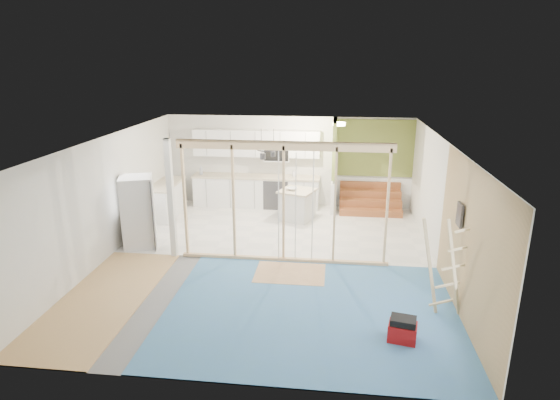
# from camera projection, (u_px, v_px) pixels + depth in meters

# --- Properties ---
(room) EXTENTS (7.01, 8.01, 2.61)m
(room) POSITION_uv_depth(u_px,v_px,m) (269.00, 203.00, 9.65)
(room) COLOR slate
(room) RESTS_ON ground
(floor_overlays) EXTENTS (7.00, 8.00, 0.03)m
(floor_overlays) POSITION_uv_depth(u_px,v_px,m) (273.00, 259.00, 10.08)
(floor_overlays) COLOR silver
(floor_overlays) RESTS_ON room
(stud_frame) EXTENTS (4.66, 0.14, 2.60)m
(stud_frame) POSITION_uv_depth(u_px,v_px,m) (257.00, 189.00, 9.60)
(stud_frame) COLOR #DFBA88
(stud_frame) RESTS_ON room
(base_cabinets) EXTENTS (4.45, 2.24, 0.93)m
(base_cabinets) POSITION_uv_depth(u_px,v_px,m) (230.00, 194.00, 13.27)
(base_cabinets) COLOR white
(base_cabinets) RESTS_ON room
(upper_cabinets) EXTENTS (3.60, 0.41, 0.85)m
(upper_cabinets) POSITION_uv_depth(u_px,v_px,m) (258.00, 144.00, 13.22)
(upper_cabinets) COLOR white
(upper_cabinets) RESTS_ON room
(green_partition) EXTENTS (2.25, 1.51, 2.60)m
(green_partition) POSITION_uv_depth(u_px,v_px,m) (360.00, 179.00, 13.00)
(green_partition) COLOR olive
(green_partition) RESTS_ON room
(pot_rack) EXTENTS (0.52, 0.52, 0.72)m
(pot_rack) POSITION_uv_depth(u_px,v_px,m) (267.00, 152.00, 11.28)
(pot_rack) COLOR black
(pot_rack) RESTS_ON room
(sheathing_panel) EXTENTS (0.02, 4.00, 2.60)m
(sheathing_panel) POSITION_uv_depth(u_px,v_px,m) (470.00, 248.00, 7.37)
(sheathing_panel) COLOR tan
(sheathing_panel) RESTS_ON room
(electrical_panel) EXTENTS (0.04, 0.30, 0.40)m
(electrical_panel) POSITION_uv_depth(u_px,v_px,m) (460.00, 215.00, 7.84)
(electrical_panel) COLOR #3B3B40
(electrical_panel) RESTS_ON room
(ceiling_light) EXTENTS (0.32, 0.32, 0.08)m
(ceiling_light) POSITION_uv_depth(u_px,v_px,m) (339.00, 124.00, 11.98)
(ceiling_light) COLOR #FFEABF
(ceiling_light) RESTS_ON room
(fridge) EXTENTS (0.92, 0.89, 1.65)m
(fridge) POSITION_uv_depth(u_px,v_px,m) (139.00, 212.00, 10.56)
(fridge) COLOR silver
(fridge) RESTS_ON room
(island) EXTENTS (1.09, 1.09, 0.83)m
(island) POSITION_uv_depth(u_px,v_px,m) (297.00, 205.00, 12.44)
(island) COLOR silver
(island) RESTS_ON room
(bowl) EXTENTS (0.34, 0.34, 0.07)m
(bowl) POSITION_uv_depth(u_px,v_px,m) (292.00, 189.00, 12.30)
(bowl) COLOR beige
(bowl) RESTS_ON island
(soap_bottle_a) EXTENTS (0.11, 0.11, 0.27)m
(soap_bottle_a) POSITION_uv_depth(u_px,v_px,m) (201.00, 170.00, 13.48)
(soap_bottle_a) COLOR #A1A5B3
(soap_bottle_a) RESTS_ON base_cabinets
(soap_bottle_b) EXTENTS (0.12, 0.12, 0.21)m
(soap_bottle_b) POSITION_uv_depth(u_px,v_px,m) (294.00, 173.00, 13.28)
(soap_bottle_b) COLOR silver
(soap_bottle_b) RESTS_ON base_cabinets
(toolbox) EXTENTS (0.48, 0.40, 0.40)m
(toolbox) POSITION_uv_depth(u_px,v_px,m) (403.00, 330.00, 7.13)
(toolbox) COLOR maroon
(toolbox) RESTS_ON room
(ladder) EXTENTS (0.92, 0.12, 1.72)m
(ladder) POSITION_uv_depth(u_px,v_px,m) (445.00, 267.00, 7.66)
(ladder) COLOR tan
(ladder) RESTS_ON room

